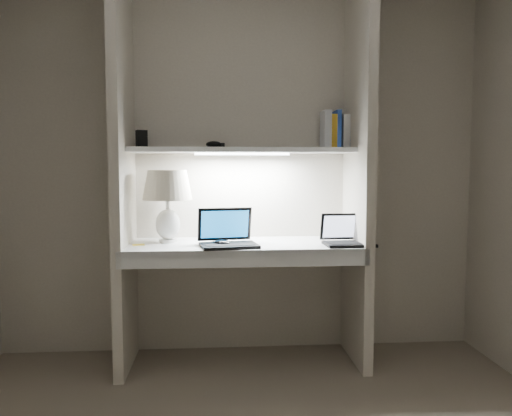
{
  "coord_description": "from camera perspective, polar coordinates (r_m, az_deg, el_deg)",
  "views": [
    {
      "loc": [
        -0.15,
        -1.86,
        1.24
      ],
      "look_at": [
        0.07,
        1.05,
        1.0
      ],
      "focal_mm": 35.0,
      "sensor_mm": 36.0,
      "label": 1
    }
  ],
  "objects": [
    {
      "name": "back_wall",
      "position": [
        3.37,
        -1.75,
        4.81
      ],
      "size": [
        3.2,
        0.01,
        2.5
      ],
      "primitive_type": "cube",
      "color": "beige",
      "rests_on": "floor"
    },
    {
      "name": "alcove_panel_left",
      "position": [
        3.14,
        -14.98,
        4.66
      ],
      "size": [
        0.06,
        0.55,
        2.5
      ],
      "primitive_type": "cube",
      "color": "beige",
      "rests_on": "floor"
    },
    {
      "name": "alcove_panel_right",
      "position": [
        3.21,
        11.65,
        4.72
      ],
      "size": [
        0.06,
        0.55,
        2.5
      ],
      "primitive_type": "cube",
      "color": "beige",
      "rests_on": "floor"
    },
    {
      "name": "desk",
      "position": [
        3.13,
        -1.49,
        -4.37
      ],
      "size": [
        1.4,
        0.55,
        0.04
      ],
      "primitive_type": "cube",
      "color": "white",
      "rests_on": "alcove_panel_left"
    },
    {
      "name": "desk_apron",
      "position": [
        2.88,
        -1.23,
        -5.78
      ],
      "size": [
        1.46,
        0.03,
        0.1
      ],
      "primitive_type": "cube",
      "color": "silver",
      "rests_on": "desk"
    },
    {
      "name": "shelf",
      "position": [
        3.19,
        -1.6,
        6.61
      ],
      "size": [
        1.4,
        0.36,
        0.03
      ],
      "primitive_type": "cube",
      "color": "silver",
      "rests_on": "back_wall"
    },
    {
      "name": "strip_light",
      "position": [
        3.19,
        -1.6,
        6.21
      ],
      "size": [
        0.6,
        0.04,
        0.02
      ],
      "primitive_type": "cube",
      "color": "white",
      "rests_on": "shelf"
    },
    {
      "name": "table_lamp",
      "position": [
        3.17,
        -10.08,
        1.62
      ],
      "size": [
        0.31,
        0.31,
        0.46
      ],
      "color": "white",
      "rests_on": "desk"
    },
    {
      "name": "laptop_main",
      "position": [
        3.02,
        -3.29,
        -3.35
      ],
      "size": [
        0.38,
        0.34,
        0.23
      ],
      "rotation": [
        0.0,
        0.0,
        0.16
      ],
      "color": "black",
      "rests_on": "desk"
    },
    {
      "name": "laptop_netbook",
      "position": [
        3.11,
        10.37,
        -3.33
      ],
      "size": [
        0.3,
        0.26,
        0.19
      ],
      "rotation": [
        0.0,
        0.0,
        0.03
      ],
      "color": "black",
      "rests_on": "desk"
    },
    {
      "name": "speaker",
      "position": [
        3.34,
        -4.69,
        -2.4
      ],
      "size": [
        0.1,
        0.08,
        0.12
      ],
      "primitive_type": "cube",
      "rotation": [
        0.0,
        0.0,
        0.25
      ],
      "color": "silver",
      "rests_on": "desk"
    },
    {
      "name": "mouse",
      "position": [
        3.0,
        -3.9,
        -4.04
      ],
      "size": [
        0.12,
        0.09,
        0.04
      ],
      "primitive_type": "ellipsoid",
      "rotation": [
        0.0,
        0.0,
        -0.26
      ],
      "color": "black",
      "rests_on": "desk"
    },
    {
      "name": "cable_coil",
      "position": [
        3.11,
        -4.3,
        -3.95
      ],
      "size": [
        0.12,
        0.12,
        0.01
      ],
      "primitive_type": "torus",
      "rotation": [
        0.0,
        0.0,
        -0.12
      ],
      "color": "black",
      "rests_on": "desk"
    },
    {
      "name": "sticky_note",
      "position": [
        3.13,
        -13.28,
        -4.12
      ],
      "size": [
        0.09,
        0.09,
        0.0
      ],
      "primitive_type": "cube",
      "rotation": [
        0.0,
        0.0,
        0.25
      ],
      "color": "yellow",
      "rests_on": "desk"
    },
    {
      "name": "book_row",
      "position": [
        3.37,
        9.51,
        8.69
      ],
      "size": [
        0.24,
        0.16,
        0.25
      ],
      "color": "white",
      "rests_on": "shelf"
    },
    {
      "name": "shelf_box",
      "position": [
        3.3,
        -12.94,
        7.67
      ],
      "size": [
        0.08,
        0.07,
        0.11
      ],
      "primitive_type": "cube",
      "rotation": [
        0.0,
        0.0,
        0.41
      ],
      "color": "black",
      "rests_on": "shelf"
    },
    {
      "name": "shelf_gadget",
      "position": [
        3.21,
        -4.86,
        7.25
      ],
      "size": [
        0.11,
        0.08,
        0.04
      ],
      "primitive_type": "ellipsoid",
      "rotation": [
        0.0,
        0.0,
        -0.09
      ],
      "color": "black",
      "rests_on": "shelf"
    }
  ]
}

